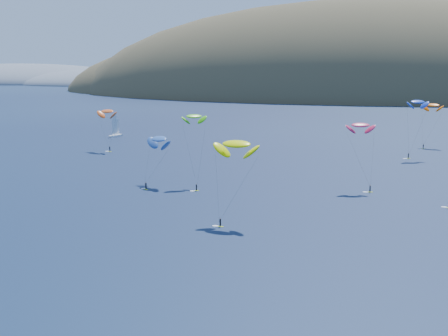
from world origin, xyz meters
TOP-DOWN VIEW (x-y plane):
  - island at (39.40, 562.36)m, footprint 730.00×300.00m
  - headland at (-445.26, 750.08)m, footprint 460.00×250.00m
  - sailboat at (-93.85, 198.38)m, footprint 9.81×8.60m
  - kitesurfer_1 at (-80.12, 158.19)m, footprint 10.50×8.44m
  - kitesurfer_2 at (-6.24, 62.40)m, footprint 11.50×10.82m
  - kitesurfer_3 at (-27.54, 101.84)m, footprint 8.46×15.26m
  - kitesurfer_4 at (41.11, 167.10)m, footprint 9.60×8.10m
  - kitesurfer_9 at (21.16, 105.32)m, footprint 8.71×8.26m
  - kitesurfer_10 at (-37.66, 98.85)m, footprint 11.24×15.51m
  - kitesurfer_11 at (49.64, 200.16)m, footprint 9.96×13.84m

SIDE VIEW (x-z plane):
  - island at x=39.40m, z-range -115.74..94.26m
  - headland at x=-445.26m, z-range -33.36..26.64m
  - sailboat at x=-93.85m, z-range -4.91..6.83m
  - kitesurfer_10 at x=-37.66m, z-range 5.30..21.80m
  - kitesurfer_1 at x=-80.12m, z-range 6.56..25.11m
  - kitesurfer_11 at x=49.64m, z-range 7.45..27.46m
  - kitesurfer_2 at x=-6.24m, z-range 7.50..28.54m
  - kitesurfer_9 at x=21.16m, z-range 8.06..28.81m
  - kitesurfer_3 at x=-27.54m, z-range 9.01..31.41m
  - kitesurfer_4 at x=41.11m, z-range 9.27..32.81m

